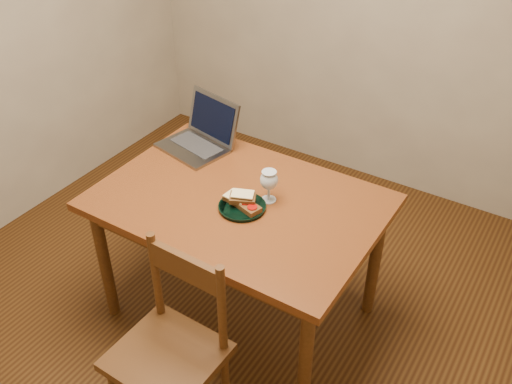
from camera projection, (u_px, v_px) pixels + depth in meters
The scene contains 9 objects.
floor at pixel (228, 307), 3.10m from camera, with size 3.20×3.20×0.02m, color black.
table at pixel (239, 214), 2.68m from camera, with size 1.30×0.90×0.74m.
chair at pixel (170, 344), 2.28m from camera, with size 0.43×0.41×0.45m.
plate at pixel (242, 207), 2.57m from camera, with size 0.22×0.22×0.02m, color black.
sandwich_cheese at pixel (237, 198), 2.58m from camera, with size 0.11×0.07×0.04m, color #381E0C, non-canonical shape.
sandwich_tomato at pixel (249, 206), 2.53m from camera, with size 0.11×0.07×0.03m, color #381E0C, non-canonical shape.
sandwich_top at pixel (243, 197), 2.54m from camera, with size 0.12×0.07×0.04m, color #381E0C, non-canonical shape.
milk_glass at pixel (269, 186), 2.58m from camera, with size 0.08×0.08×0.16m, color white, non-canonical shape.
laptop at pixel (202, 134), 2.99m from camera, with size 0.40×0.38×0.25m.
Camera 1 is at (1.28, -1.74, 2.30)m, focal length 40.00 mm.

